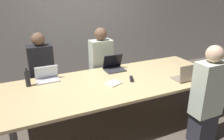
{
  "coord_description": "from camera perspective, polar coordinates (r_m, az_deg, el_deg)",
  "views": [
    {
      "loc": [
        -1.35,
        -2.73,
        2.08
      ],
      "look_at": [
        -0.04,
        0.1,
        0.9
      ],
      "focal_mm": 35.0,
      "sensor_mm": 36.0,
      "label": 1
    }
  ],
  "objects": [
    {
      "name": "notebook",
      "position": [
        3.22,
        0.33,
        -3.51
      ],
      "size": [
        0.26,
        0.24,
        0.02
      ],
      "rotation": [
        0.0,
        0.0,
        0.36
      ],
      "color": "silver",
      "rests_on": "conference_table"
    },
    {
      "name": "ground_plane",
      "position": [
        3.69,
        1.18,
        -13.61
      ],
      "size": [
        24.0,
        24.0,
        0.0
      ],
      "primitive_type": "plane",
      "color": "brown"
    },
    {
      "name": "curtain_wall",
      "position": [
        5.05,
        -9.38,
        12.68
      ],
      "size": [
        12.0,
        0.06,
        2.8
      ],
      "color": "#BCB7B2",
      "rests_on": "ground_plane"
    },
    {
      "name": "person_near_right",
      "position": [
        3.22,
        23.58,
        -6.73
      ],
      "size": [
        0.4,
        0.24,
        1.42
      ],
      "rotation": [
        0.0,
        0.0,
        3.14
      ],
      "color": "#2D2D38",
      "rests_on": "ground_plane"
    },
    {
      "name": "stapler",
      "position": [
        3.35,
        5.11,
        -2.32
      ],
      "size": [
        0.1,
        0.16,
        0.05
      ],
      "rotation": [
        0.0,
        0.0,
        -0.41
      ],
      "color": "black",
      "rests_on": "conference_table"
    },
    {
      "name": "bottle_far_left",
      "position": [
        3.33,
        -21.19,
        -2.1
      ],
      "size": [
        0.07,
        0.07,
        0.28
      ],
      "color": "black",
      "rests_on": "conference_table"
    },
    {
      "name": "laptop_far_center",
      "position": [
        3.75,
        0.45,
        1.16
      ],
      "size": [
        0.34,
        0.27,
        0.27
      ],
      "color": "#333338",
      "rests_on": "conference_table"
    },
    {
      "name": "cup_near_right",
      "position": [
        3.77,
        21.14,
        -0.62
      ],
      "size": [
        0.08,
        0.08,
        0.1
      ],
      "color": "#232328",
      "rests_on": "conference_table"
    },
    {
      "name": "person_far_center",
      "position": [
        4.09,
        -2.84,
        0.9
      ],
      "size": [
        0.4,
        0.24,
        1.42
      ],
      "color": "#2D2D38",
      "rests_on": "ground_plane"
    },
    {
      "name": "person_far_left",
      "position": [
        3.92,
        -17.74,
        -1.19
      ],
      "size": [
        0.4,
        0.24,
        1.41
      ],
      "color": "#2D2D38",
      "rests_on": "ground_plane"
    },
    {
      "name": "laptop_near_right",
      "position": [
        3.52,
        18.95,
        -1.42
      ],
      "size": [
        0.36,
        0.25,
        0.26
      ],
      "rotation": [
        0.0,
        0.0,
        3.14
      ],
      "color": "gray",
      "rests_on": "conference_table"
    },
    {
      "name": "laptop_far_left",
      "position": [
        3.47,
        -16.58,
        -1.57
      ],
      "size": [
        0.34,
        0.22,
        0.22
      ],
      "color": "#B7B7BC",
      "rests_on": "conference_table"
    },
    {
      "name": "conference_table",
      "position": [
        3.35,
        1.27,
        -3.75
      ],
      "size": [
        3.36,
        1.3,
        0.75
      ],
      "color": "#D6B77F",
      "rests_on": "ground_plane"
    }
  ]
}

